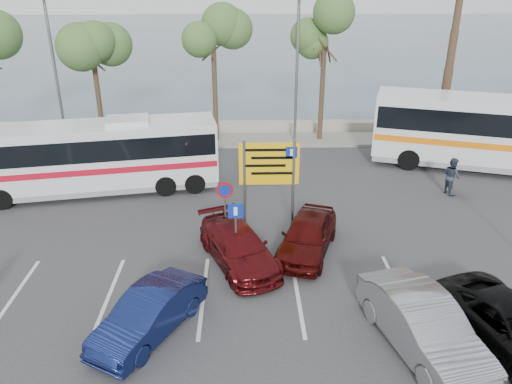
{
  "coord_description": "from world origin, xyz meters",
  "views": [
    {
      "loc": [
        0.1,
        -13.73,
        9.15
      ],
      "look_at": [
        0.52,
        3.0,
        1.68
      ],
      "focal_mm": 35.0,
      "sensor_mm": 36.0,
      "label": 1
    }
  ],
  "objects_px": {
    "car_silver_b": "(423,326)",
    "car_blue": "(149,314)",
    "street_lamp_left": "(54,63)",
    "car_maroon": "(239,247)",
    "car_red": "(307,235)",
    "coach_bus_right": "(504,136)",
    "street_lamp_right": "(297,62)",
    "pedestrian_far": "(452,176)",
    "coach_bus_left": "(94,160)",
    "direction_sign": "(269,171)"
  },
  "relations": [
    {
      "from": "car_silver_b",
      "to": "car_blue",
      "type": "bearing_deg",
      "value": 158.41
    },
    {
      "from": "street_lamp_left",
      "to": "car_maroon",
      "type": "bearing_deg",
      "value": -52.06
    },
    {
      "from": "car_maroon",
      "to": "car_red",
      "type": "relative_size",
      "value": 1.07
    },
    {
      "from": "coach_bus_right",
      "to": "car_blue",
      "type": "distance_m",
      "value": 19.31
    },
    {
      "from": "street_lamp_right",
      "to": "pedestrian_far",
      "type": "xyz_separation_m",
      "value": [
        6.24,
        -7.12,
        -3.76
      ]
    },
    {
      "from": "car_maroon",
      "to": "car_red",
      "type": "distance_m",
      "value": 2.49
    },
    {
      "from": "car_blue",
      "to": "car_red",
      "type": "relative_size",
      "value": 0.95
    },
    {
      "from": "coach_bus_left",
      "to": "pedestrian_far",
      "type": "relative_size",
      "value": 6.53
    },
    {
      "from": "car_maroon",
      "to": "pedestrian_far",
      "type": "height_order",
      "value": "pedestrian_far"
    },
    {
      "from": "coach_bus_right",
      "to": "car_maroon",
      "type": "relative_size",
      "value": 2.91
    },
    {
      "from": "street_lamp_left",
      "to": "street_lamp_right",
      "type": "distance_m",
      "value": 13.0
    },
    {
      "from": "coach_bus_right",
      "to": "pedestrian_far",
      "type": "xyz_separation_m",
      "value": [
        -3.47,
        -2.73,
        -0.93
      ]
    },
    {
      "from": "car_blue",
      "to": "car_maroon",
      "type": "distance_m",
      "value": 4.27
    },
    {
      "from": "car_blue",
      "to": "pedestrian_far",
      "type": "distance_m",
      "value": 14.86
    },
    {
      "from": "street_lamp_right",
      "to": "car_maroon",
      "type": "bearing_deg",
      "value": -103.86
    },
    {
      "from": "car_red",
      "to": "car_silver_b",
      "type": "height_order",
      "value": "car_silver_b"
    },
    {
      "from": "coach_bus_right",
      "to": "pedestrian_far",
      "type": "distance_m",
      "value": 4.51
    },
    {
      "from": "car_maroon",
      "to": "pedestrian_far",
      "type": "xyz_separation_m",
      "value": [
        9.37,
        5.54,
        0.22
      ]
    },
    {
      "from": "street_lamp_left",
      "to": "direction_sign",
      "type": "xyz_separation_m",
      "value": [
        11.0,
        -10.32,
        -2.17
      ]
    },
    {
      "from": "car_silver_b",
      "to": "direction_sign",
      "type": "bearing_deg",
      "value": 103.65
    },
    {
      "from": "car_silver_b",
      "to": "car_red",
      "type": "bearing_deg",
      "value": 100.56
    },
    {
      "from": "car_silver_b",
      "to": "coach_bus_left",
      "type": "bearing_deg",
      "value": 121.8
    },
    {
      "from": "direction_sign",
      "to": "car_silver_b",
      "type": "height_order",
      "value": "direction_sign"
    },
    {
      "from": "street_lamp_right",
      "to": "car_silver_b",
      "type": "xyz_separation_m",
      "value": [
        1.68,
        -17.02,
        -3.85
      ]
    },
    {
      "from": "coach_bus_right",
      "to": "car_maroon",
      "type": "bearing_deg",
      "value": -147.22
    },
    {
      "from": "car_maroon",
      "to": "car_red",
      "type": "bearing_deg",
      "value": -7.63
    },
    {
      "from": "street_lamp_left",
      "to": "car_red",
      "type": "distance_m",
      "value": 17.62
    },
    {
      "from": "coach_bus_right",
      "to": "car_maroon",
      "type": "xyz_separation_m",
      "value": [
        -12.84,
        -8.27,
        -1.15
      ]
    },
    {
      "from": "direction_sign",
      "to": "car_blue",
      "type": "bearing_deg",
      "value": -120.98
    },
    {
      "from": "car_maroon",
      "to": "street_lamp_left",
      "type": "bearing_deg",
      "value": 105.24
    },
    {
      "from": "car_red",
      "to": "pedestrian_far",
      "type": "height_order",
      "value": "pedestrian_far"
    },
    {
      "from": "car_silver_b",
      "to": "pedestrian_far",
      "type": "distance_m",
      "value": 10.9
    },
    {
      "from": "car_blue",
      "to": "car_maroon",
      "type": "height_order",
      "value": "car_blue"
    },
    {
      "from": "direction_sign",
      "to": "coach_bus_right",
      "type": "relative_size",
      "value": 0.29
    },
    {
      "from": "street_lamp_right",
      "to": "car_blue",
      "type": "distance_m",
      "value": 17.57
    },
    {
      "from": "coach_bus_left",
      "to": "coach_bus_right",
      "type": "relative_size",
      "value": 0.88
    },
    {
      "from": "car_maroon",
      "to": "pedestrian_far",
      "type": "bearing_deg",
      "value": 7.91
    },
    {
      "from": "car_blue",
      "to": "car_silver_b",
      "type": "relative_size",
      "value": 0.84
    },
    {
      "from": "car_blue",
      "to": "car_red",
      "type": "bearing_deg",
      "value": 69.79
    },
    {
      "from": "coach_bus_right",
      "to": "car_maroon",
      "type": "distance_m",
      "value": 15.32
    },
    {
      "from": "direction_sign",
      "to": "car_silver_b",
      "type": "bearing_deg",
      "value": -61.27
    },
    {
      "from": "coach_bus_right",
      "to": "direction_sign",
      "type": "bearing_deg",
      "value": -153.16
    },
    {
      "from": "street_lamp_right",
      "to": "car_red",
      "type": "bearing_deg",
      "value": -93.45
    },
    {
      "from": "car_maroon",
      "to": "car_blue",
      "type": "bearing_deg",
      "value": -146.89
    },
    {
      "from": "street_lamp_left",
      "to": "direction_sign",
      "type": "distance_m",
      "value": 15.24
    },
    {
      "from": "street_lamp_left",
      "to": "car_silver_b",
      "type": "xyz_separation_m",
      "value": [
        14.68,
        -17.02,
        -3.85
      ]
    },
    {
      "from": "street_lamp_right",
      "to": "car_silver_b",
      "type": "distance_m",
      "value": 17.53
    },
    {
      "from": "coach_bus_right",
      "to": "car_red",
      "type": "height_order",
      "value": "coach_bus_right"
    },
    {
      "from": "car_maroon",
      "to": "street_lamp_right",
      "type": "bearing_deg",
      "value": 53.44
    },
    {
      "from": "street_lamp_right",
      "to": "pedestrian_far",
      "type": "distance_m",
      "value": 10.19
    }
  ]
}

